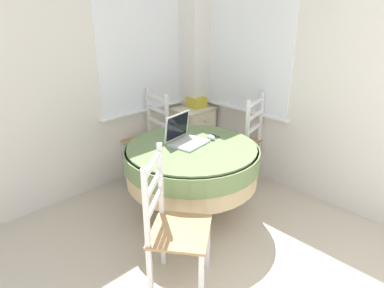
% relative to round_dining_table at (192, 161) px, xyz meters
% --- Properties ---
extents(corner_room_shell, '(4.26, 5.20, 2.55)m').
position_rel_round_dining_table_xyz_m(corner_room_shell, '(0.33, -0.11, 0.71)').
color(corner_room_shell, silver).
rests_on(corner_room_shell, ground_plane).
extents(round_dining_table, '(1.22, 1.22, 0.72)m').
position_rel_round_dining_table_xyz_m(round_dining_table, '(0.00, 0.00, 0.00)').
color(round_dining_table, '#4C3D2D').
rests_on(round_dining_table, ground_plane).
extents(laptop, '(0.37, 0.33, 0.26)m').
position_rel_round_dining_table_xyz_m(laptop, '(0.01, 0.10, 0.21)').
color(laptop, silver).
rests_on(laptop, round_dining_table).
extents(computer_mouse, '(0.06, 0.09, 0.04)m').
position_rel_round_dining_table_xyz_m(computer_mouse, '(0.24, -0.01, 0.17)').
color(computer_mouse, white).
rests_on(computer_mouse, round_dining_table).
extents(cell_phone, '(0.05, 0.11, 0.01)m').
position_rel_round_dining_table_xyz_m(cell_phone, '(0.32, 0.02, 0.16)').
color(cell_phone, '#2D2D33').
rests_on(cell_phone, round_dining_table).
extents(dining_chair_near_back_window, '(0.44, 0.48, 1.02)m').
position_rel_round_dining_table_xyz_m(dining_chair_near_back_window, '(0.18, 0.87, -0.09)').
color(dining_chair_near_back_window, '#A87F51').
rests_on(dining_chair_near_back_window, ground_plane).
extents(dining_chair_near_right_window, '(0.52, 0.49, 1.02)m').
position_rel_round_dining_table_xyz_m(dining_chair_near_right_window, '(0.89, 0.10, -0.09)').
color(dining_chair_near_right_window, '#A87F51').
rests_on(dining_chair_near_right_window, ground_plane).
extents(dining_chair_camera_near, '(0.59, 0.58, 1.02)m').
position_rel_round_dining_table_xyz_m(dining_chair_camera_near, '(-0.71, -0.54, -0.09)').
color(dining_chair_camera_near, '#A87F51').
rests_on(dining_chair_camera_near, ground_plane).
extents(corner_cabinet, '(0.47, 0.42, 0.72)m').
position_rel_round_dining_table_xyz_m(corner_cabinet, '(0.88, 0.88, -0.21)').
color(corner_cabinet, beige).
rests_on(corner_cabinet, ground_plane).
extents(storage_box, '(0.19, 0.19, 0.13)m').
position_rel_round_dining_table_xyz_m(storage_box, '(0.93, 0.87, 0.21)').
color(storage_box, gold).
rests_on(storage_box, corner_cabinet).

